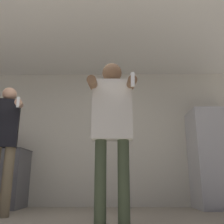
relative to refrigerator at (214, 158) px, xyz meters
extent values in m
cube|color=beige|center=(-2.23, 0.36, 0.44)|extent=(7.00, 0.06, 2.55)
cube|color=silver|center=(-2.23, -0.98, 1.74)|extent=(7.00, 3.15, 0.05)
cube|color=silver|center=(0.00, 0.01, 0.00)|extent=(0.71, 0.65, 1.66)
cube|color=#B6B6BB|center=(0.00, -0.33, 0.00)|extent=(0.68, 0.01, 1.60)
cylinder|color=#563314|center=(-3.53, 0.02, 0.28)|extent=(0.09, 0.09, 0.24)
cylinder|color=#563314|center=(-3.53, 0.02, 0.43)|extent=(0.04, 0.04, 0.06)
sphere|color=silver|center=(-3.53, 0.02, 0.46)|extent=(0.04, 0.04, 0.04)
cylinder|color=#38422D|center=(-1.84, -1.76, -0.39)|extent=(0.12, 0.12, 0.88)
cylinder|color=#38422D|center=(-1.60, -1.76, -0.39)|extent=(0.12, 0.12, 0.88)
cube|color=beige|center=(-1.72, -1.76, 0.37)|extent=(0.43, 0.21, 0.66)
sphere|color=brown|center=(-1.72, -1.76, 0.81)|extent=(0.22, 0.22, 0.22)
cylinder|color=brown|center=(-1.92, -1.93, 0.62)|extent=(0.10, 0.35, 0.15)
cylinder|color=brown|center=(-1.51, -1.92, 0.62)|extent=(0.10, 0.35, 0.15)
cube|color=white|center=(-1.51, -2.09, 0.59)|extent=(0.04, 0.04, 0.14)
cylinder|color=#75664C|center=(-3.14, -0.95, -0.38)|extent=(0.14, 0.14, 0.90)
cube|color=black|center=(-3.22, -0.97, 0.40)|extent=(0.37, 0.29, 0.67)
sphere|color=tan|center=(-3.22, -0.97, 0.84)|extent=(0.20, 0.20, 0.20)
cylinder|color=tan|center=(-3.03, -1.08, 0.66)|extent=(0.19, 0.36, 0.15)
cube|color=white|center=(-2.98, -1.24, 0.63)|extent=(0.05, 0.05, 0.14)
camera|label=1|loc=(-1.67, -4.38, -0.36)|focal=40.00mm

